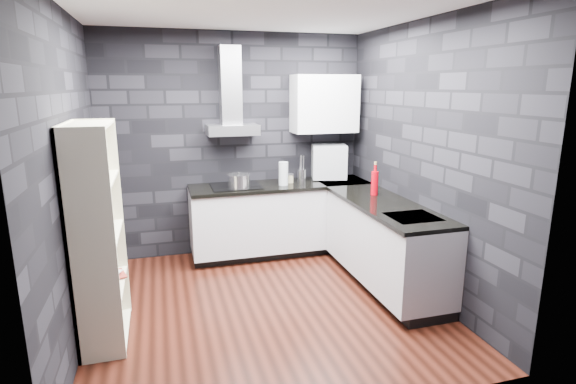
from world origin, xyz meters
name	(u,v)px	position (x,y,z in m)	size (l,w,h in m)	color
ground	(266,305)	(0.00, 0.00, 0.00)	(3.20, 3.20, 0.00)	#3A160E
ceiling	(263,8)	(0.00, 0.00, 2.70)	(3.20, 3.20, 0.00)	white
wall_back	(235,145)	(0.00, 1.62, 1.35)	(3.20, 0.05, 2.70)	black
wall_front	(331,218)	(0.00, -1.62, 1.35)	(3.20, 0.05, 2.70)	black
wall_left	(67,178)	(-1.62, 0.00, 1.35)	(0.05, 3.20, 2.70)	black
wall_right	(423,160)	(1.62, 0.00, 1.35)	(0.05, 3.20, 2.70)	black
toekick_back	(280,248)	(0.50, 1.34, 0.05)	(2.18, 0.50, 0.10)	black
toekick_right	(386,280)	(1.34, 0.10, 0.05)	(0.50, 1.78, 0.10)	black
counter_back_cab	(281,217)	(0.50, 1.30, 0.48)	(2.20, 0.60, 0.76)	silver
counter_right_cab	(385,242)	(1.30, 0.10, 0.48)	(0.60, 1.80, 0.76)	silver
counter_back_top	(281,185)	(0.50, 1.29, 0.88)	(2.20, 0.62, 0.04)	black
counter_right_top	(386,205)	(1.29, 0.10, 0.88)	(0.62, 1.80, 0.04)	black
counter_corner_top	(341,182)	(1.30, 1.30, 0.88)	(0.62, 0.62, 0.04)	black
hood_body	(233,130)	(-0.05, 1.43, 1.56)	(0.60, 0.34, 0.12)	#AAAAAF
hood_chimney	(230,86)	(-0.05, 1.50, 2.07)	(0.24, 0.20, 0.90)	#AAAAAF
upper_cabinet	(324,104)	(1.10, 1.43, 1.85)	(0.80, 0.35, 0.70)	silver
cooktop	(236,186)	(-0.05, 1.30, 0.91)	(0.58, 0.50, 0.01)	black
sink_rim	(413,217)	(1.30, -0.40, 0.89)	(0.44, 0.40, 0.01)	#AAAAAF
pot	(239,182)	(-0.04, 1.17, 0.98)	(0.24, 0.24, 0.14)	silver
glass_vase	(283,174)	(0.51, 1.22, 1.04)	(0.11, 0.11, 0.28)	silver
storage_jar	(290,179)	(0.63, 1.32, 0.95)	(0.08, 0.08, 0.10)	tan
utensil_crock	(302,175)	(0.81, 1.41, 0.97)	(0.11, 0.11, 0.14)	silver
appliance_garage	(329,162)	(1.17, 1.42, 1.12)	(0.43, 0.33, 0.43)	#A5A7AD
red_bottle	(375,183)	(1.34, 0.46, 1.03)	(0.08, 0.08, 0.26)	#A7000C
bookshelf	(98,235)	(-1.42, -0.15, 0.90)	(0.34, 0.80, 1.80)	beige
fruit_bowl	(96,234)	(-1.42, -0.23, 0.94)	(0.23, 0.23, 0.06)	white
book_red	(103,266)	(-1.42, -0.01, 0.57)	(0.17, 0.02, 0.23)	maroon
book_second	(100,264)	(-1.45, 0.00, 0.59)	(0.15, 0.02, 0.20)	#B2B2B2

